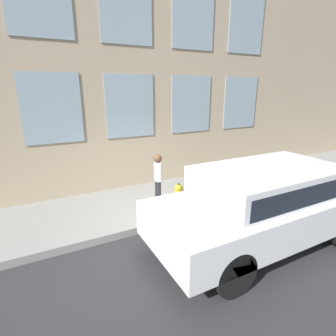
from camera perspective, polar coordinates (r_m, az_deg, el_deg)
name	(u,v)px	position (r m, az deg, el deg)	size (l,w,h in m)	color
ground_plane	(171,226)	(6.63, 0.64, -12.46)	(80.00, 80.00, 0.00)	#2D2D30
sidewalk	(149,203)	(7.66, -4.09, -7.54)	(2.65, 60.00, 0.18)	gray
building_facade	(126,52)	(8.41, -9.14, 23.66)	(0.33, 40.00, 8.54)	tan
fire_hydrant	(178,196)	(6.93, 2.28, -6.19)	(0.29, 0.42, 0.71)	gold
person	(158,175)	(7.00, -2.24, -1.51)	(0.35, 0.23, 1.44)	#232328
parked_truck_white_near	(264,200)	(5.90, 20.26, -6.61)	(2.02, 4.86, 1.72)	black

